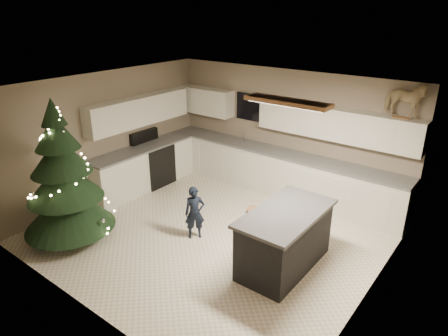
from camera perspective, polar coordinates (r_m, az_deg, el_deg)
The scene contains 8 objects.
ground_plane at distance 7.24m, azimuth -1.71°, elevation -9.29°, with size 5.50×5.50×0.00m, color silver.
room_shell at distance 6.49m, azimuth -1.72°, elevation 3.93°, with size 5.52×5.02×2.61m.
cabinetry at distance 8.58m, azimuth 0.47°, elevation 1.58°, with size 5.50×3.20×2.00m.
island at distance 6.25m, azimuth 8.67°, elevation -9.97°, with size 0.90×1.70×0.95m.
bar_stool at distance 6.87m, azimuth 4.51°, elevation -6.96°, with size 0.31×0.31×0.59m.
christmas_tree at distance 7.15m, azimuth -21.83°, elevation -2.22°, with size 1.56×1.50×2.49m.
toddler at distance 6.92m, azimuth -4.20°, elevation -6.41°, with size 0.35×0.23×0.95m, color black.
rocking_horse at distance 7.42m, azimuth 24.39°, elevation 8.86°, with size 0.71×0.35×0.61m.
Camera 1 is at (3.93, -4.76, 3.79)m, focal length 32.00 mm.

